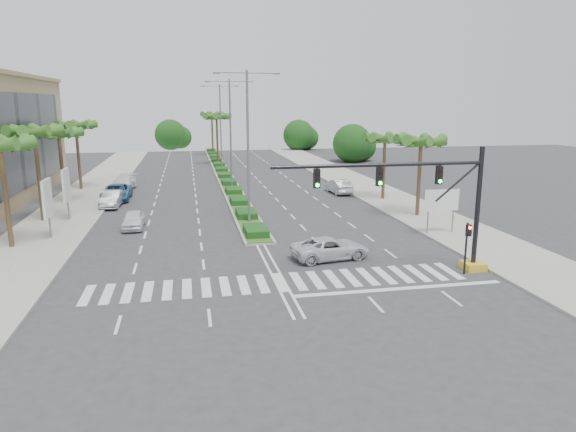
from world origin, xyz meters
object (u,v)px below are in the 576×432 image
at_px(car_parked_c, 116,192).
at_px(car_right, 339,186).
at_px(car_parked_d, 124,183).
at_px(car_parked_a, 133,220).
at_px(car_crossing, 330,248).
at_px(car_parked_b, 112,199).

relative_size(car_parked_c, car_right, 1.23).
relative_size(car_parked_c, car_parked_d, 1.07).
bearing_deg(car_parked_a, car_crossing, -39.93).
height_order(car_parked_d, car_right, car_parked_d).
distance_m(car_parked_b, car_parked_d, 9.87).
relative_size(car_parked_b, car_right, 0.98).
bearing_deg(car_parked_b, car_crossing, -48.13).
xyz_separation_m(car_parked_a, car_parked_d, (-2.78, 18.99, 0.10)).
relative_size(car_parked_b, car_crossing, 0.94).
bearing_deg(car_right, car_parked_c, -5.19).
distance_m(car_parked_a, car_right, 23.55).
relative_size(car_parked_d, car_crossing, 1.09).
bearing_deg(car_crossing, car_parked_a, 41.60).
relative_size(car_parked_a, car_parked_b, 0.87).
height_order(car_parked_c, car_crossing, car_parked_c).
distance_m(car_parked_c, car_right, 22.99).
xyz_separation_m(car_parked_a, car_right, (20.20, 12.10, 0.09)).
bearing_deg(car_parked_d, car_crossing, -55.95).
height_order(car_parked_a, car_parked_b, car_parked_b).
bearing_deg(car_crossing, car_parked_b, 29.60).
distance_m(car_parked_a, car_parked_d, 19.19).
bearing_deg(car_parked_c, car_parked_a, -77.43).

